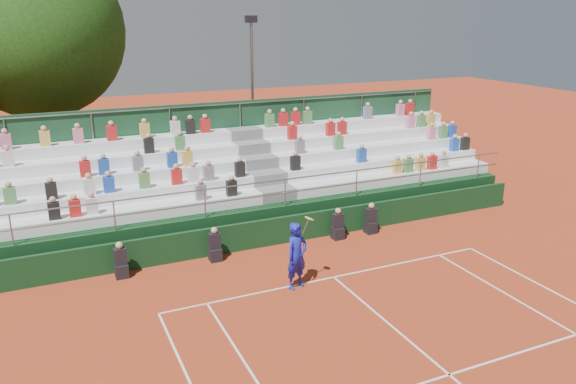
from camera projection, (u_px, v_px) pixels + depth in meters
name	position (u px, v px, depth m)	size (l,w,h in m)	color
ground	(334.00, 277.00, 17.60)	(90.00, 90.00, 0.00)	#A83A1C
courtside_wall	(291.00, 229.00, 20.23)	(20.00, 0.15, 1.00)	black
line_officials	(268.00, 238.00, 19.42)	(9.53, 0.40, 1.19)	black
grandstand	(258.00, 189.00, 22.87)	(20.00, 5.20, 4.40)	black
tennis_player	(297.00, 256.00, 16.66)	(0.97, 0.72, 2.22)	#161EA8
tree_east	(35.00, 30.00, 24.12)	(7.57, 7.57, 11.01)	#3C2815
floodlight_mast	(252.00, 81.00, 28.87)	(0.60, 0.25, 7.83)	gray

